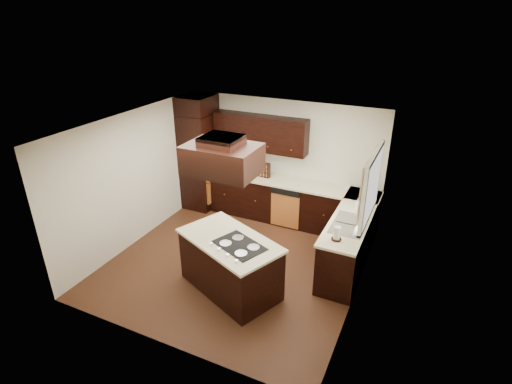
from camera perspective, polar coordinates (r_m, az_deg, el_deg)
floor at (r=7.26m, az=-2.76°, el=-10.03°), size 4.20×4.20×0.02m
ceiling at (r=6.17m, az=-3.25°, el=9.52°), size 4.20×4.20×0.02m
wall_back at (r=8.38m, az=3.76°, el=4.71°), size 4.20×0.02×2.50m
wall_front at (r=5.11m, az=-14.24°, el=-10.49°), size 4.20×0.02×2.50m
wall_left at (r=7.75m, az=-16.93°, el=1.89°), size 0.02×4.20×2.50m
wall_right at (r=6.03m, az=15.14°, el=-4.75°), size 0.02×4.20×2.50m
oven_column at (r=8.88m, az=-8.00°, el=4.38°), size 0.65×0.75×2.12m
wall_oven_face at (r=8.68m, az=-6.07°, el=4.42°), size 0.05×0.62×0.78m
base_cabinets_back at (r=8.43m, az=3.05°, el=-1.17°), size 2.93×0.60×0.88m
base_cabinets_right at (r=7.24m, az=13.41°, el=-6.60°), size 0.60×2.40×0.88m
countertop_back at (r=8.22m, az=3.08°, el=1.67°), size 2.93×0.63×0.04m
countertop_right at (r=7.02m, az=13.66°, el=-3.37°), size 0.63×2.40×0.04m
upper_cabinets at (r=8.21m, az=0.58°, el=8.43°), size 2.00×0.34×0.72m
dishwasher_front at (r=8.11m, az=4.17°, el=-2.66°), size 0.60×0.05×0.72m
window_frame at (r=6.34m, az=16.15°, el=0.74°), size 0.06×1.32×1.12m
window_pane at (r=6.34m, az=16.39°, el=0.69°), size 0.00×1.20×1.00m
curtain_left at (r=5.95m, az=14.92°, el=-0.23°), size 0.02×0.34×0.90m
curtain_right at (r=6.72m, az=16.33°, el=2.55°), size 0.02×0.34×0.90m
sink_rim at (r=6.70m, az=13.15°, el=-4.52°), size 0.52×0.84×0.01m
island at (r=6.42m, az=-3.69°, el=-10.40°), size 1.79×1.42×0.88m
island_top at (r=6.16m, az=-3.81°, el=-6.92°), size 1.87×1.49×0.04m
cooktop at (r=5.99m, az=-2.38°, el=-7.62°), size 0.88×0.75×0.01m
range_hood at (r=5.77m, az=-4.85°, el=4.71°), size 1.05×0.72×0.42m
hood_duct at (r=5.68m, az=-4.95°, el=7.31°), size 0.55×0.50×0.13m
blender_base at (r=8.51m, az=-2.18°, el=3.04°), size 0.15×0.15×0.10m
blender_pitcher at (r=8.44m, az=-2.20°, el=4.17°), size 0.13×0.13×0.26m
spice_rack at (r=8.30m, az=0.81°, el=3.26°), size 0.38×0.14×0.31m
mixing_bowl at (r=8.73m, az=-4.75°, el=3.43°), size 0.35×0.35×0.07m
soap_bottle at (r=7.23m, az=14.32°, el=-1.58°), size 0.09×0.09×0.19m
paper_towel at (r=6.19m, az=11.48°, el=-5.83°), size 0.13×0.13×0.22m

